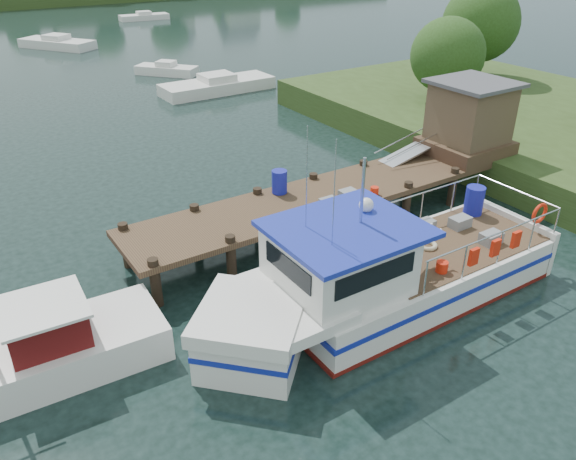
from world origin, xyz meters
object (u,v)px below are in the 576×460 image
lobster_boat (378,278)px  moored_far (144,17)px  dock (424,145)px  moored_d (57,43)px  work_boat (15,361)px  moored_c (217,85)px  moored_b (167,70)px

lobster_boat → moored_far: bearing=76.1°
dock → lobster_boat: (-6.68, -4.98, -1.18)m
dock → moored_d: size_ratio=2.27×
moored_far → work_boat: bearing=-123.1°
work_boat → moored_c: size_ratio=1.02×
dock → moored_b: size_ratio=3.63×
dock → moored_b: (-0.33, 26.29, -1.86)m
moored_d → dock: bearing=-87.6°
moored_c → dock: bearing=-82.3°
work_boat → moored_c: work_boat is taller
moored_b → moored_d: moored_d is taller
dock → moored_c: bearing=88.2°
work_boat → moored_far: work_boat is taller
dock → moored_d: dock is taller
work_boat → moored_far: (24.51, 56.94, -0.29)m
dock → work_boat: size_ratio=2.11×
lobster_boat → moored_b: bearing=78.9°
moored_d → work_boat: bearing=-108.4°
moored_c → moored_d: moored_d is taller
dock → lobster_boat: lobster_boat is taller
dock → moored_d: (-4.69, 41.74, -1.79)m
dock → moored_c: dock is taller
lobster_boat → moored_c: bearing=73.9°
moored_b → moored_d: (-4.37, 15.45, 0.07)m
moored_b → dock: bearing=-74.7°
moored_b → moored_d: size_ratio=0.63×
dock → moored_c: size_ratio=2.15×
work_boat → moored_b: (15.76, 28.75, -0.27)m
moored_far → moored_d: size_ratio=0.81×
moored_far → moored_d: 18.29m
moored_c → moored_b: bearing=107.7°
moored_far → moored_c: 35.66m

